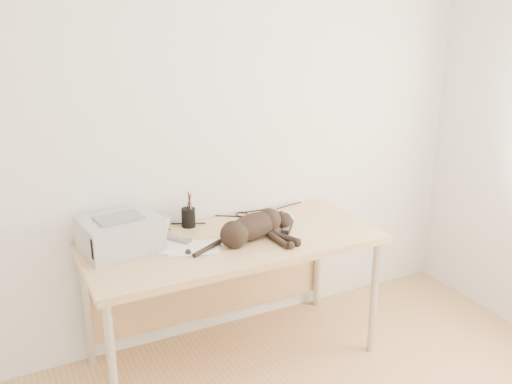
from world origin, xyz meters
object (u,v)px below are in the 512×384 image
mug (161,226)px  printer (120,234)px  mouse (286,213)px  cat (251,229)px  pen_cup (188,217)px  desk (227,256)px

mug → printer: bearing=-158.5°
printer → mouse: bearing=2.0°
printer → cat: bearing=-16.6°
printer → pen_cup: bearing=18.5°
mug → desk: bearing=-25.1°
desk → printer: printer is taller
cat → pen_cup: size_ratio=3.30×
cat → desk: bearing=105.5°
printer → pen_cup: (0.42, 0.14, -0.03)m
cat → mouse: (0.34, 0.23, -0.05)m
cat → mug: 0.50m
printer → pen_cup: pen_cup is taller
desk → pen_cup: bearing=127.0°
printer → mug: size_ratio=3.93×
printer → mug: 0.27m
desk → cat: size_ratio=2.39×
mug → pen_cup: pen_cup is taller
mouse → cat: bearing=-168.9°
desk → mug: mug is taller
printer → pen_cup: 0.45m
pen_cup → mouse: pen_cup is taller
cat → mug: size_ratio=6.37×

